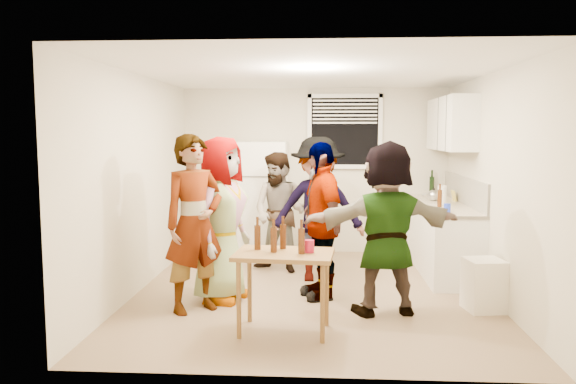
# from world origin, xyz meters

# --- Properties ---
(room) EXTENTS (4.00, 4.50, 2.50)m
(room) POSITION_xyz_m (0.00, 0.00, 0.00)
(room) COLOR beige
(room) RESTS_ON ground
(window) EXTENTS (1.12, 0.10, 1.06)m
(window) POSITION_xyz_m (0.45, 2.21, 1.85)
(window) COLOR white
(window) RESTS_ON room
(refrigerator) EXTENTS (0.70, 0.70, 1.70)m
(refrigerator) POSITION_xyz_m (-0.75, 1.88, 0.85)
(refrigerator) COLOR white
(refrigerator) RESTS_ON ground
(counter_lower) EXTENTS (0.60, 2.20, 0.86)m
(counter_lower) POSITION_xyz_m (1.70, 1.15, 0.43)
(counter_lower) COLOR white
(counter_lower) RESTS_ON ground
(countertop) EXTENTS (0.64, 2.22, 0.04)m
(countertop) POSITION_xyz_m (1.70, 1.15, 0.88)
(countertop) COLOR beige
(countertop) RESTS_ON counter_lower
(backsplash) EXTENTS (0.03, 2.20, 0.36)m
(backsplash) POSITION_xyz_m (1.99, 1.15, 1.08)
(backsplash) COLOR beige
(backsplash) RESTS_ON countertop
(upper_cabinets) EXTENTS (0.34, 1.60, 0.70)m
(upper_cabinets) POSITION_xyz_m (1.83, 1.35, 1.95)
(upper_cabinets) COLOR white
(upper_cabinets) RESTS_ON room
(kettle) EXTENTS (0.23, 0.19, 0.19)m
(kettle) POSITION_xyz_m (1.65, 1.46, 0.90)
(kettle) COLOR silver
(kettle) RESTS_ON countertop
(paper_towel) EXTENTS (0.11, 0.11, 0.25)m
(paper_towel) POSITION_xyz_m (1.68, 1.07, 0.90)
(paper_towel) COLOR white
(paper_towel) RESTS_ON countertop
(wine_bottle) EXTENTS (0.07, 0.07, 0.28)m
(wine_bottle) POSITION_xyz_m (1.75, 2.14, 0.90)
(wine_bottle) COLOR black
(wine_bottle) RESTS_ON countertop
(beer_bottle_counter) EXTENTS (0.06, 0.06, 0.22)m
(beer_bottle_counter) POSITION_xyz_m (1.60, 0.82, 0.90)
(beer_bottle_counter) COLOR #47230C
(beer_bottle_counter) RESTS_ON countertop
(blue_cup) EXTENTS (0.08, 0.08, 0.11)m
(blue_cup) POSITION_xyz_m (1.58, 0.30, 0.90)
(blue_cup) COLOR blue
(blue_cup) RESTS_ON countertop
(picture_frame) EXTENTS (0.02, 0.17, 0.14)m
(picture_frame) POSITION_xyz_m (1.92, 1.46, 0.97)
(picture_frame) COLOR #DFC94B
(picture_frame) RESTS_ON countertop
(trash_bin) EXTENTS (0.42, 0.42, 0.54)m
(trash_bin) POSITION_xyz_m (1.80, -0.53, 0.25)
(trash_bin) COLOR white
(trash_bin) RESTS_ON ground
(serving_table) EXTENTS (0.93, 0.66, 0.75)m
(serving_table) POSITION_xyz_m (-0.23, -1.29, 0.00)
(serving_table) COLOR brown
(serving_table) RESTS_ON ground
(beer_bottle_table) EXTENTS (0.05, 0.05, 0.20)m
(beer_bottle_table) POSITION_xyz_m (-0.33, -1.24, 0.75)
(beer_bottle_table) COLOR #47230C
(beer_bottle_table) RESTS_ON serving_table
(red_cup) EXTENTS (0.09, 0.09, 0.11)m
(red_cup) POSITION_xyz_m (0.01, -1.28, 0.75)
(red_cup) COLOR #A7122F
(red_cup) RESTS_ON serving_table
(guest_grey) EXTENTS (1.98, 1.38, 0.57)m
(guest_grey) POSITION_xyz_m (-0.98, -0.33, 0.00)
(guest_grey) COLOR gray
(guest_grey) RESTS_ON ground
(guest_stripe) EXTENTS (1.69, 1.82, 0.44)m
(guest_stripe) POSITION_xyz_m (-1.18, -0.72, 0.00)
(guest_stripe) COLOR #141933
(guest_stripe) RESTS_ON ground
(guest_back_left) EXTENTS (1.34, 1.76, 0.60)m
(guest_back_left) POSITION_xyz_m (-0.44, 0.97, 0.00)
(guest_back_left) COLOR #533723
(guest_back_left) RESTS_ON ground
(guest_back_right) EXTENTS (1.21, 1.82, 0.66)m
(guest_back_right) POSITION_xyz_m (0.06, 0.58, 0.00)
(guest_back_right) COLOR #434349
(guest_back_right) RESTS_ON ground
(guest_black) EXTENTS (1.97, 1.52, 0.42)m
(guest_black) POSITION_xyz_m (0.11, -0.16, 0.00)
(guest_black) COLOR black
(guest_black) RESTS_ON ground
(guest_orange) EXTENTS (1.95, 2.05, 0.52)m
(guest_orange) POSITION_xyz_m (0.76, -0.68, 0.00)
(guest_orange) COLOR #C0764B
(guest_orange) RESTS_ON ground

